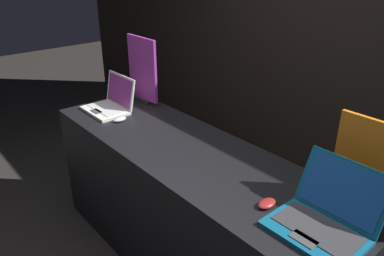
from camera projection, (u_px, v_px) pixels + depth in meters
The scene contains 8 objects.
wall_back at pixel (342, 31), 2.92m from camera, with size 8.00×0.05×2.80m.
display_counter at pixel (190, 211), 2.40m from camera, with size 2.22×0.67×0.89m.
laptop_front at pixel (111, 102), 2.76m from camera, with size 0.35×0.29×0.25m.
mouse_front at pixel (119, 119), 2.58m from camera, with size 0.06×0.10×0.03m.
promo_stand_front at pixel (143, 71), 2.85m from camera, with size 0.35×0.07×0.50m.
laptop_back at pixel (326, 216), 1.56m from camera, with size 0.39×0.37×0.26m.
mouse_back at pixel (267, 203), 1.71m from camera, with size 0.06×0.10×0.03m.
promo_stand_back at pixel (366, 164), 1.68m from camera, with size 0.30×0.07×0.41m.
Camera 1 is at (1.48, -0.93, 1.94)m, focal length 35.00 mm.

